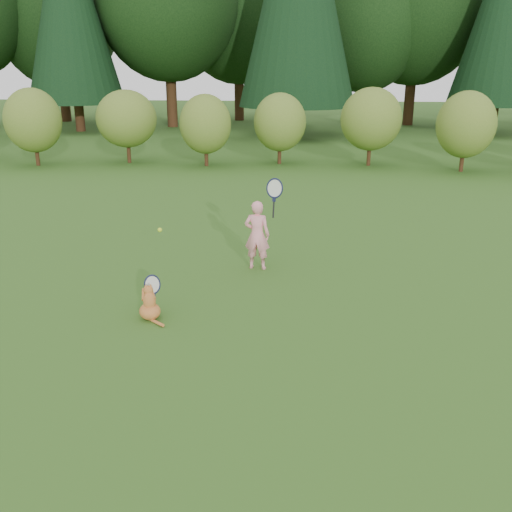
# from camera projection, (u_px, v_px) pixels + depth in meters

# --- Properties ---
(ground) EXTENTS (100.00, 100.00, 0.00)m
(ground) POSITION_uv_depth(u_px,v_px,m) (238.00, 318.00, 8.38)
(ground) COLOR #315518
(ground) RESTS_ON ground
(shrub_row) EXTENTS (28.00, 3.00, 2.80)m
(shrub_row) POSITION_uv_depth(u_px,v_px,m) (280.00, 127.00, 20.19)
(shrub_row) COLOR #5A7825
(shrub_row) RESTS_ON ground
(child) EXTENTS (0.72, 0.44, 1.89)m
(child) POSITION_uv_depth(u_px,v_px,m) (258.00, 234.00, 10.20)
(child) COLOR pink
(child) RESTS_ON ground
(cat) EXTENTS (0.53, 0.78, 0.71)m
(cat) POSITION_uv_depth(u_px,v_px,m) (149.00, 301.00, 8.31)
(cat) COLOR #B84C23
(cat) RESTS_ON ground
(tennis_ball) EXTENTS (0.08, 0.08, 0.08)m
(tennis_ball) POSITION_uv_depth(u_px,v_px,m) (160.00, 230.00, 9.69)
(tennis_ball) COLOR #B5CF18
(tennis_ball) RESTS_ON ground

